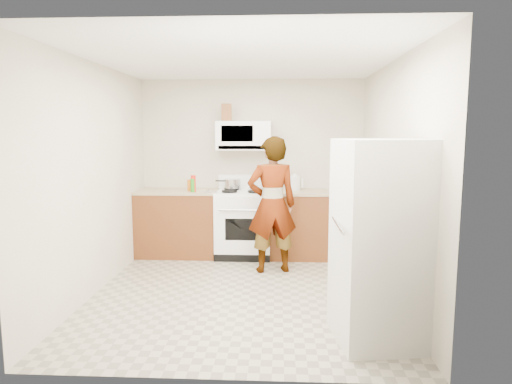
# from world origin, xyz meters

# --- Properties ---
(floor) EXTENTS (3.60, 3.60, 0.00)m
(floor) POSITION_xyz_m (0.00, 0.00, 0.00)
(floor) COLOR gray
(floor) RESTS_ON ground
(back_wall) EXTENTS (3.20, 0.02, 2.50)m
(back_wall) POSITION_xyz_m (0.00, 1.79, 1.25)
(back_wall) COLOR beige
(back_wall) RESTS_ON floor
(right_wall) EXTENTS (0.02, 3.60, 2.50)m
(right_wall) POSITION_xyz_m (1.59, 0.00, 1.25)
(right_wall) COLOR beige
(right_wall) RESTS_ON floor
(cabinet_left) EXTENTS (1.12, 0.62, 0.90)m
(cabinet_left) POSITION_xyz_m (-1.04, 1.49, 0.45)
(cabinet_left) COLOR brown
(cabinet_left) RESTS_ON floor
(counter_left) EXTENTS (1.14, 0.64, 0.03)m
(counter_left) POSITION_xyz_m (-1.04, 1.49, 0.92)
(counter_left) COLOR #9F876B
(counter_left) RESTS_ON cabinet_left
(cabinet_right) EXTENTS (0.80, 0.62, 0.90)m
(cabinet_right) POSITION_xyz_m (0.68, 1.49, 0.45)
(cabinet_right) COLOR brown
(cabinet_right) RESTS_ON floor
(counter_right) EXTENTS (0.82, 0.64, 0.03)m
(counter_right) POSITION_xyz_m (0.68, 1.49, 0.92)
(counter_right) COLOR #9F876B
(counter_right) RESTS_ON cabinet_right
(gas_range) EXTENTS (0.76, 0.65, 1.13)m
(gas_range) POSITION_xyz_m (-0.10, 1.48, 0.49)
(gas_range) COLOR white
(gas_range) RESTS_ON floor
(microwave) EXTENTS (0.76, 0.38, 0.40)m
(microwave) POSITION_xyz_m (-0.10, 1.61, 1.70)
(microwave) COLOR white
(microwave) RESTS_ON back_wall
(person) EXTENTS (0.70, 0.53, 1.70)m
(person) POSITION_xyz_m (0.31, 0.77, 0.85)
(person) COLOR tan
(person) RESTS_ON floor
(fridge) EXTENTS (0.79, 0.79, 1.70)m
(fridge) POSITION_xyz_m (1.24, -1.10, 0.85)
(fridge) COLOR white
(fridge) RESTS_ON floor
(kettle) EXTENTS (0.22, 0.22, 0.20)m
(kettle) POSITION_xyz_m (0.62, 1.59, 1.03)
(kettle) COLOR silver
(kettle) RESTS_ON counter_right
(jug) EXTENTS (0.15, 0.15, 0.24)m
(jug) POSITION_xyz_m (-0.34, 1.58, 2.02)
(jug) COLOR brown
(jug) RESTS_ON microwave
(saucepan) EXTENTS (0.23, 0.23, 0.12)m
(saucepan) POSITION_xyz_m (-0.27, 1.62, 1.02)
(saucepan) COLOR #B0AFB4
(saucepan) RESTS_ON gas_range
(tray) EXTENTS (0.26, 0.18, 0.05)m
(tray) POSITION_xyz_m (0.09, 1.42, 0.96)
(tray) COLOR white
(tray) RESTS_ON gas_range
(bottle_spray) EXTENTS (0.09, 0.09, 0.23)m
(bottle_spray) POSITION_xyz_m (-0.77, 1.31, 1.05)
(bottle_spray) COLOR red
(bottle_spray) RESTS_ON counter_left
(bottle_hot_sauce) EXTENTS (0.06, 0.06, 0.16)m
(bottle_hot_sauce) POSITION_xyz_m (-0.85, 1.41, 1.01)
(bottle_hot_sauce) COLOR orange
(bottle_hot_sauce) RESTS_ON counter_left
(bottle_green_cap) EXTENTS (0.07, 0.07, 0.18)m
(bottle_green_cap) POSITION_xyz_m (-0.78, 1.29, 1.03)
(bottle_green_cap) COLOR #237D16
(bottle_green_cap) RESTS_ON counter_left
(pot_lid) EXTENTS (0.29, 0.29, 0.01)m
(pot_lid) POSITION_xyz_m (-0.57, 1.30, 0.94)
(pot_lid) COLOR white
(pot_lid) RESTS_ON counter_left
(broom) EXTENTS (0.12, 0.26, 1.22)m
(broom) POSITION_xyz_m (1.59, 1.10, 0.62)
(broom) COLOR white
(broom) RESTS_ON floor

